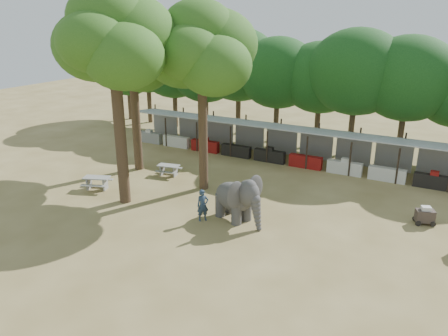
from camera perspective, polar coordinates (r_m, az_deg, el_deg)
The scene contains 11 objects.
ground at distance 21.76m, azimuth -4.00°, elevation -9.25°, with size 100.00×100.00×0.00m, color brown.
vendor_stalls at distance 32.97m, azimuth 8.89°, elevation 2.85°, with size 28.00×2.99×2.80m.
yard_tree_left at distance 30.44m, azimuth -11.99°, elevation 14.78°, with size 7.10×6.90×11.02m.
yard_tree_center at distance 24.65m, azimuth -14.30°, elevation 16.00°, with size 7.10×6.90×12.04m.
yard_tree_back at distance 26.11m, azimuth -2.98°, elevation 15.23°, with size 7.10×6.90×11.36m.
backdrop_trees at distance 36.89m, azimuth 12.03°, elevation 11.29°, with size 46.46×5.95×8.33m.
elephant at distance 23.06m, azimuth 1.89°, elevation -3.98°, with size 3.43×2.61×2.55m.
handler at distance 23.22m, azimuth -2.80°, elevation -4.90°, with size 0.63×0.42×1.75m, color #26384C.
picnic_table_near at distance 28.61m, azimuth -16.26°, elevation -1.66°, with size 2.03×1.93×0.81m.
picnic_table_far at distance 30.08m, azimuth -7.25°, elevation -0.08°, with size 1.69×1.58×0.74m.
cart_back at distance 25.28m, azimuth 24.77°, elevation -5.63°, with size 1.19×0.99×0.99m.
Camera 1 is at (10.40, -16.06, 10.38)m, focal length 35.00 mm.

